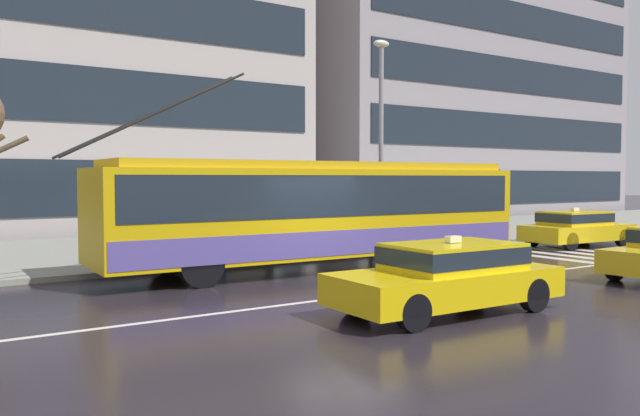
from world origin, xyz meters
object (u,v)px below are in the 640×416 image
trolleybus (320,210)px  taxi_oncoming_near (448,274)px  pedestrian_at_shelter (272,199)px  pedestrian_approaching_curb (371,199)px  bus_shelter (243,191)px  street_lamp (381,126)px  pedestrian_walking_past (219,201)px  taxi_ahead_of_bus (576,227)px

trolleybus → taxi_oncoming_near: trolleybus is taller
pedestrian_at_shelter → pedestrian_approaching_curb: bearing=-31.8°
trolleybus → bus_shelter: bearing=95.5°
street_lamp → trolleybus: bearing=-149.7°
pedestrian_at_shelter → pedestrian_walking_past: size_ratio=1.00×
pedestrian_at_shelter → street_lamp: bearing=-30.9°
pedestrian_at_shelter → taxi_ahead_of_bus: bearing=-25.1°
taxi_ahead_of_bus → bus_shelter: bus_shelter is taller
trolleybus → pedestrian_approaching_curb: (3.69, 2.49, 0.18)m
taxi_oncoming_near → pedestrian_walking_past: pedestrian_walking_past is taller
bus_shelter → street_lamp: street_lamp is taller
pedestrian_at_shelter → pedestrian_walking_past: pedestrian_walking_past is taller
pedestrian_approaching_curb → pedestrian_at_shelter: bearing=148.2°
taxi_oncoming_near → pedestrian_approaching_curb: bearing=59.9°
bus_shelter → street_lamp: bearing=-18.7°
taxi_oncoming_near → street_lamp: size_ratio=0.64×
taxi_ahead_of_bus → pedestrian_walking_past: 12.76m
taxi_oncoming_near → pedestrian_walking_past: bearing=90.8°
trolleybus → bus_shelter: (-0.37, 3.83, 0.45)m
pedestrian_approaching_curb → taxi_oncoming_near: bearing=-120.1°
taxi_ahead_of_bus → bus_shelter: size_ratio=1.19×
pedestrian_walking_past → street_lamp: 5.99m
trolleybus → taxi_oncoming_near: 6.18m
taxi_ahead_of_bus → street_lamp: 8.08m
trolleybus → pedestrian_walking_past: trolleybus is taller
pedestrian_approaching_curb → pedestrian_walking_past: pedestrian_walking_past is taller
pedestrian_at_shelter → street_lamp: (3.12, -1.87, 2.43)m
pedestrian_approaching_curb → pedestrian_walking_past: size_ratio=0.99×
bus_shelter → pedestrian_at_shelter: (1.27, 0.39, -0.29)m
taxi_oncoming_near → pedestrian_approaching_curb: (4.91, 8.49, 1.06)m
street_lamp → pedestrian_approaching_curb: bearing=157.0°
trolleybus → pedestrian_at_shelter: (0.90, 4.22, 0.16)m
pedestrian_at_shelter → pedestrian_walking_past: 2.38m
taxi_oncoming_near → pedestrian_at_shelter: pedestrian_at_shelter is taller
trolleybus → street_lamp: (4.02, 2.35, 2.60)m
trolleybus → pedestrian_approaching_curb: 4.46m
taxi_oncoming_near → pedestrian_at_shelter: 10.49m
taxi_ahead_of_bus → pedestrian_at_shelter: bearing=154.9°
taxi_ahead_of_bus → taxi_oncoming_near: bearing=-155.0°
taxi_ahead_of_bus → taxi_oncoming_near: size_ratio=0.98×
pedestrian_approaching_curb → street_lamp: bearing=-23.0°
street_lamp → taxi_ahead_of_bus: bearing=-22.2°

